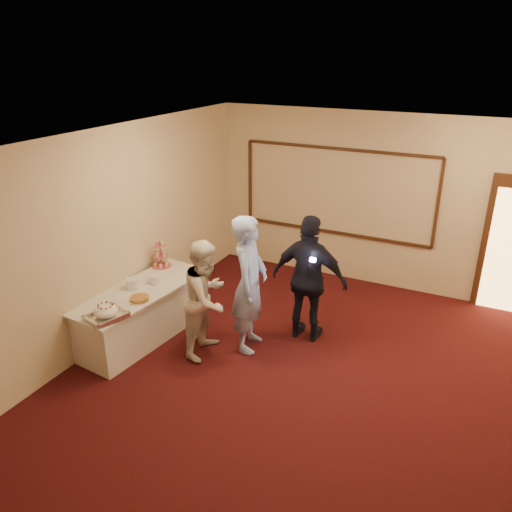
{
  "coord_description": "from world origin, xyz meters",
  "views": [
    {
      "loc": [
        1.71,
        -4.74,
        3.96
      ],
      "look_at": [
        -1.25,
        1.21,
        1.15
      ],
      "focal_mm": 35.0,
      "sensor_mm": 36.0,
      "label": 1
    }
  ],
  "objects_px": {
    "plate_stack_a": "(133,284)",
    "pavlova_tray": "(106,313)",
    "cupcake_stand": "(161,256)",
    "buffet_table": "(142,313)",
    "man": "(250,284)",
    "tart": "(139,299)",
    "guest": "(309,279)",
    "woman": "(207,298)",
    "plate_stack_b": "(155,279)"
  },
  "relations": [
    {
      "from": "plate_stack_a",
      "to": "pavlova_tray",
      "type": "bearing_deg",
      "value": -73.47
    },
    {
      "from": "cupcake_stand",
      "to": "buffet_table",
      "type": "bearing_deg",
      "value": -74.63
    },
    {
      "from": "plate_stack_a",
      "to": "man",
      "type": "bearing_deg",
      "value": 17.15
    },
    {
      "from": "buffet_table",
      "to": "tart",
      "type": "height_order",
      "value": "tart"
    },
    {
      "from": "plate_stack_a",
      "to": "buffet_table",
      "type": "bearing_deg",
      "value": 11.84
    },
    {
      "from": "man",
      "to": "guest",
      "type": "bearing_deg",
      "value": -58.78
    },
    {
      "from": "woman",
      "to": "guest",
      "type": "distance_m",
      "value": 1.46
    },
    {
      "from": "pavlova_tray",
      "to": "cupcake_stand",
      "type": "xyz_separation_m",
      "value": [
        -0.37,
        1.65,
        0.09
      ]
    },
    {
      "from": "buffet_table",
      "to": "plate_stack_a",
      "type": "bearing_deg",
      "value": -168.16
    },
    {
      "from": "cupcake_stand",
      "to": "tart",
      "type": "bearing_deg",
      "value": -68.08
    },
    {
      "from": "plate_stack_b",
      "to": "man",
      "type": "bearing_deg",
      "value": 8.84
    },
    {
      "from": "tart",
      "to": "woman",
      "type": "bearing_deg",
      "value": 25.05
    },
    {
      "from": "buffet_table",
      "to": "woman",
      "type": "relative_size",
      "value": 1.35
    },
    {
      "from": "pavlova_tray",
      "to": "woman",
      "type": "relative_size",
      "value": 0.35
    },
    {
      "from": "pavlova_tray",
      "to": "tart",
      "type": "bearing_deg",
      "value": 83.42
    },
    {
      "from": "pavlova_tray",
      "to": "plate_stack_b",
      "type": "distance_m",
      "value": 1.1
    },
    {
      "from": "cupcake_stand",
      "to": "guest",
      "type": "height_order",
      "value": "guest"
    },
    {
      "from": "cupcake_stand",
      "to": "guest",
      "type": "distance_m",
      "value": 2.38
    },
    {
      "from": "buffet_table",
      "to": "plate_stack_b",
      "type": "height_order",
      "value": "plate_stack_b"
    },
    {
      "from": "buffet_table",
      "to": "pavlova_tray",
      "type": "relative_size",
      "value": 3.81
    },
    {
      "from": "plate_stack_b",
      "to": "man",
      "type": "xyz_separation_m",
      "value": [
        1.42,
        0.22,
        0.13
      ]
    },
    {
      "from": "plate_stack_b",
      "to": "plate_stack_a",
      "type": "bearing_deg",
      "value": -123.9
    },
    {
      "from": "plate_stack_b",
      "to": "tart",
      "type": "distance_m",
      "value": 0.54
    },
    {
      "from": "cupcake_stand",
      "to": "plate_stack_a",
      "type": "height_order",
      "value": "cupcake_stand"
    },
    {
      "from": "tart",
      "to": "man",
      "type": "height_order",
      "value": "man"
    },
    {
      "from": "pavlova_tray",
      "to": "man",
      "type": "relative_size",
      "value": 0.3
    },
    {
      "from": "guest",
      "to": "buffet_table",
      "type": "bearing_deg",
      "value": 25.8
    },
    {
      "from": "pavlova_tray",
      "to": "cupcake_stand",
      "type": "distance_m",
      "value": 1.69
    },
    {
      "from": "cupcake_stand",
      "to": "tart",
      "type": "relative_size",
      "value": 1.56
    },
    {
      "from": "tart",
      "to": "guest",
      "type": "height_order",
      "value": "guest"
    },
    {
      "from": "plate_stack_b",
      "to": "tart",
      "type": "relative_size",
      "value": 0.57
    },
    {
      "from": "tart",
      "to": "woman",
      "type": "distance_m",
      "value": 0.92
    },
    {
      "from": "pavlova_tray",
      "to": "tart",
      "type": "distance_m",
      "value": 0.58
    },
    {
      "from": "tart",
      "to": "woman",
      "type": "relative_size",
      "value": 0.18
    },
    {
      "from": "pavlova_tray",
      "to": "plate_stack_a",
      "type": "relative_size",
      "value": 2.99
    },
    {
      "from": "plate_stack_b",
      "to": "guest",
      "type": "distance_m",
      "value": 2.22
    },
    {
      "from": "buffet_table",
      "to": "woman",
      "type": "distance_m",
      "value": 1.13
    },
    {
      "from": "guest",
      "to": "man",
      "type": "bearing_deg",
      "value": 41.87
    },
    {
      "from": "pavlova_tray",
      "to": "plate_stack_a",
      "type": "height_order",
      "value": "pavlova_tray"
    },
    {
      "from": "buffet_table",
      "to": "plate_stack_a",
      "type": "relative_size",
      "value": 11.4
    },
    {
      "from": "plate_stack_b",
      "to": "tart",
      "type": "xyz_separation_m",
      "value": [
        0.13,
        -0.53,
        -0.04
      ]
    },
    {
      "from": "plate_stack_b",
      "to": "guest",
      "type": "relative_size",
      "value": 0.09
    },
    {
      "from": "plate_stack_a",
      "to": "woman",
      "type": "height_order",
      "value": "woman"
    },
    {
      "from": "pavlova_tray",
      "to": "plate_stack_b",
      "type": "bearing_deg",
      "value": 93.13
    },
    {
      "from": "plate_stack_b",
      "to": "guest",
      "type": "bearing_deg",
      "value": 21.3
    },
    {
      "from": "buffet_table",
      "to": "cupcake_stand",
      "type": "bearing_deg",
      "value": 105.37
    },
    {
      "from": "pavlova_tray",
      "to": "woman",
      "type": "distance_m",
      "value": 1.31
    },
    {
      "from": "buffet_table",
      "to": "pavlova_tray",
      "type": "distance_m",
      "value": 0.97
    },
    {
      "from": "cupcake_stand",
      "to": "woman",
      "type": "bearing_deg",
      "value": -28.65
    },
    {
      "from": "man",
      "to": "buffet_table",
      "type": "bearing_deg",
      "value": 96.42
    }
  ]
}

